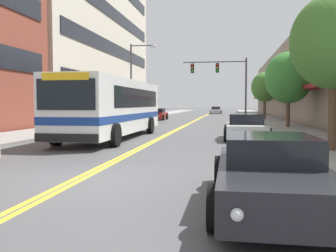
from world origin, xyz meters
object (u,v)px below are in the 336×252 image
(car_slate_blue_parked_left_far, at_px, (143,117))
(street_tree_right_far, at_px, (265,87))
(car_red_parked_left_mid, at_px, (157,114))
(traffic_signal_mast, at_px, (224,76))
(street_lamp_left_far, at_px, (135,76))
(street_tree_right_mid, at_px, (289,78))
(car_white_parked_right_mid, at_px, (246,128))
(car_charcoal_parked_right_foreground, at_px, (270,173))
(city_bus, at_px, (114,106))
(car_silver_moving_lead, at_px, (216,110))
(street_tree_right_near, at_px, (334,42))

(car_slate_blue_parked_left_far, relative_size, street_tree_right_far, 0.85)
(car_red_parked_left_mid, height_order, traffic_signal_mast, traffic_signal_mast)
(street_lamp_left_far, xyz_separation_m, street_tree_right_mid, (12.61, -6.02, -0.73))
(car_white_parked_right_mid, bearing_deg, car_slate_blue_parked_left_far, 120.56)
(car_red_parked_left_mid, bearing_deg, car_charcoal_parked_right_foreground, -75.76)
(street_tree_right_mid, bearing_deg, street_tree_right_far, 91.88)
(car_slate_blue_parked_left_far, xyz_separation_m, traffic_signal_mast, (7.42, 3.64, 3.96))
(street_tree_right_mid, relative_size, street_tree_right_far, 1.07)
(city_bus, distance_m, traffic_signal_mast, 19.78)
(traffic_signal_mast, height_order, street_lamp_left_far, street_lamp_left_far)
(street_lamp_left_far, bearing_deg, city_bus, -80.15)
(car_slate_blue_parked_left_far, distance_m, street_tree_right_mid, 14.22)
(car_silver_moving_lead, bearing_deg, city_bus, -94.28)
(car_red_parked_left_mid, relative_size, street_tree_right_near, 0.78)
(city_bus, distance_m, car_charcoal_parked_right_foreground, 14.10)
(car_white_parked_right_mid, height_order, street_tree_right_far, street_tree_right_far)
(car_white_parked_right_mid, relative_size, street_tree_right_far, 0.84)
(street_tree_right_near, relative_size, street_tree_right_mid, 1.03)
(car_slate_blue_parked_left_far, relative_size, car_white_parked_right_mid, 1.01)
(street_tree_right_near, bearing_deg, car_silver_moving_lead, 96.19)
(street_tree_right_far, bearing_deg, traffic_signal_mast, -149.43)
(car_slate_blue_parked_left_far, height_order, street_lamp_left_far, street_lamp_left_far)
(car_silver_moving_lead, height_order, street_lamp_left_far, street_lamp_left_far)
(street_tree_right_near, distance_m, street_tree_right_far, 26.51)
(street_lamp_left_far, relative_size, street_tree_right_mid, 1.37)
(traffic_signal_mast, bearing_deg, car_silver_moving_lead, 93.36)
(car_white_parked_right_mid, xyz_separation_m, street_tree_right_far, (2.82, 21.09, 2.95))
(car_white_parked_right_mid, relative_size, traffic_signal_mast, 0.65)
(car_red_parked_left_mid, bearing_deg, street_tree_right_mid, -48.63)
(car_slate_blue_parked_left_far, xyz_separation_m, car_white_parked_right_mid, (8.83, -14.95, 0.04))
(car_slate_blue_parked_left_far, xyz_separation_m, street_tree_right_near, (11.54, -20.37, 3.39))
(city_bus, xyz_separation_m, street_tree_right_near, (9.58, -5.21, 2.24))
(street_tree_right_far, bearing_deg, street_lamp_left_far, -150.21)
(street_tree_right_near, bearing_deg, car_red_parked_left_mid, 113.01)
(car_slate_blue_parked_left_far, relative_size, street_lamp_left_far, 0.58)
(city_bus, xyz_separation_m, car_charcoal_parked_right_foreground, (6.73, -12.34, -1.12))
(car_red_parked_left_mid, relative_size, car_charcoal_parked_right_foreground, 0.90)
(car_red_parked_left_mid, xyz_separation_m, street_tree_right_far, (11.69, -0.77, 2.95))
(street_tree_right_mid, height_order, street_tree_right_far, street_tree_right_mid)
(street_tree_right_mid, bearing_deg, car_red_parked_left_mid, 131.37)
(car_charcoal_parked_right_foreground, xyz_separation_m, car_white_parked_right_mid, (0.14, 12.55, 0.01))
(car_silver_moving_lead, bearing_deg, car_white_parked_right_mid, -86.28)
(car_charcoal_parked_right_foreground, distance_m, car_white_parked_right_mid, 12.55)
(car_white_parked_right_mid, xyz_separation_m, street_lamp_left_far, (-9.36, 14.11, 3.76))
(street_tree_right_mid, bearing_deg, city_bus, -140.64)
(street_tree_right_far, bearing_deg, street_tree_right_mid, -88.12)
(car_charcoal_parked_right_foreground, height_order, car_white_parked_right_mid, car_white_parked_right_mid)
(car_red_parked_left_mid, height_order, car_slate_blue_parked_left_far, car_red_parked_left_mid)
(car_red_parked_left_mid, height_order, car_white_parked_right_mid, car_white_parked_right_mid)
(car_red_parked_left_mid, distance_m, street_lamp_left_far, 8.62)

